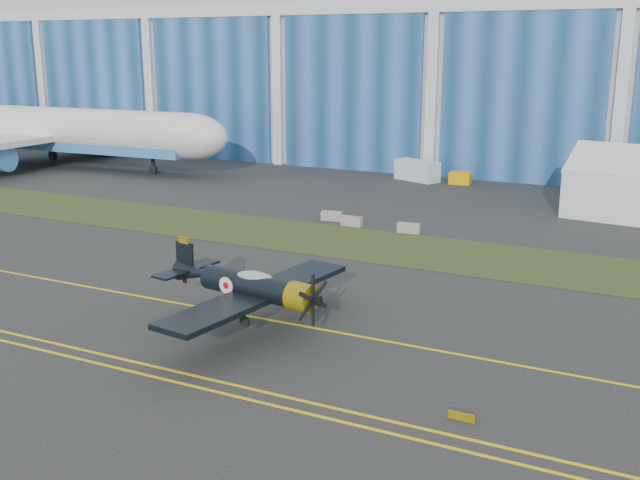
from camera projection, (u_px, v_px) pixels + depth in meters
The scene contains 15 objects.
ground at pixel (205, 279), 52.75m from camera, with size 260.00×260.00×0.00m, color #303131.
grass_median at pixel (299, 236), 64.87m from camera, with size 260.00×10.00×0.02m, color #475128.
hangar at pixel (481, 54), 111.19m from camera, with size 220.00×45.70×30.00m.
taxiway_centreline at pixel (160, 300), 48.41m from camera, with size 200.00×0.20×0.02m, color yellow.
edge_line_near at pixel (49, 352), 40.18m from camera, with size 80.00×0.20×0.02m, color yellow.
edge_line_far at pixel (63, 345), 41.05m from camera, with size 80.00×0.20×0.02m, color yellow.
guard_board_right at pixel (461, 416), 32.78m from camera, with size 1.20×0.15×0.35m, color yellow.
warbird at pixel (249, 286), 42.41m from camera, with size 13.54×15.62×4.20m.
jetliner at pixel (38, 81), 100.97m from camera, with size 67.84×58.31×22.88m.
shipping_container at pixel (417, 171), 91.69m from camera, with size 5.68×2.27×2.46m, color silver.
tug at pixel (460, 178), 89.44m from camera, with size 2.46×1.54×1.44m, color #FFB000.
cart at pixel (7, 143), 122.11m from camera, with size 2.22×1.33×1.33m, color silver.
barrier_a at pixel (332, 216), 70.55m from camera, with size 2.00×0.60×0.90m, color #9E8D90.
barrier_b at pixel (352, 221), 68.41m from camera, with size 2.00×0.60×0.90m, color gray.
barrier_c at pixel (409, 228), 65.78m from camera, with size 2.00×0.60×0.90m, color gray.
Camera 1 is at (29.78, -41.44, 15.86)m, focal length 42.00 mm.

